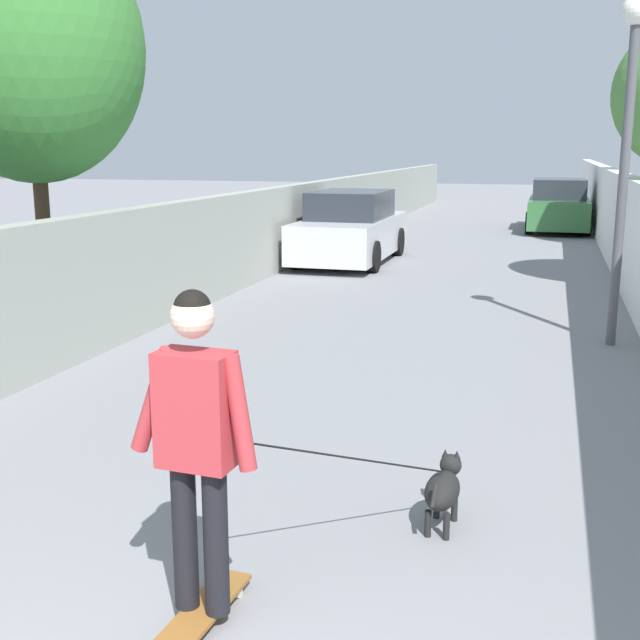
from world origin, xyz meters
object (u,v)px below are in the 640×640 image
Objects in this scene: lamp_post at (629,111)px; skateboard at (203,611)px; person_skateboarder at (196,429)px; car_near at (351,229)px; car_far at (559,207)px; dog at (442,488)px; tree_left_far at (30,48)px.

skateboard is (-7.02, 2.48, -2.82)m from lamp_post.
lamp_post reaches higher than person_skateboarder.
person_skateboarder reaches higher than car_near.
person_skateboarder is at bearing 160.56° from lamp_post.
car_far is (8.18, -4.39, -0.00)m from car_near.
dog is at bearing -36.43° from person_skateboarder.
tree_left_far is at bearing 163.99° from car_near.
dog is at bearing 165.79° from lamp_post.
skateboard is at bearing -169.35° from car_near.
car_near is (13.34, 2.51, -0.37)m from person_skateboarder.
lamp_post is 5.19× the size of skateboard.
tree_left_far is at bearing 54.63° from dog.
skateboard is at bearing 175.01° from car_far.
tree_left_far is 1.24× the size of car_near.
tree_left_far reaches higher than dog.
lamp_post is (1.45, -7.22, -0.78)m from tree_left_far.
person_skateboarder is 1.97m from dog.
dog is 12.43m from car_near.
skateboard is 1.81m from dog.
lamp_post is at bearing -78.61° from tree_left_far.
tree_left_far is 3.14× the size of person_skateboarder.
lamp_post is 0.97× the size of car_near.
car_near is at bearing 38.27° from lamp_post.
lamp_post is 6.32m from dog.
dog is (1.44, -1.07, 0.21)m from skateboard.
person_skateboarder is (-5.57, -4.74, -2.59)m from tree_left_far.
dog is (1.44, -1.07, -0.81)m from person_skateboarder.
car_near is (6.32, 4.99, -2.18)m from lamp_post.
tree_left_far is 8.15m from skateboard.
car_near is at bearing 16.73° from dog.
person_skateboarder is at bearing -139.58° from tree_left_far.
car_near is (13.34, 2.51, 0.65)m from skateboard.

